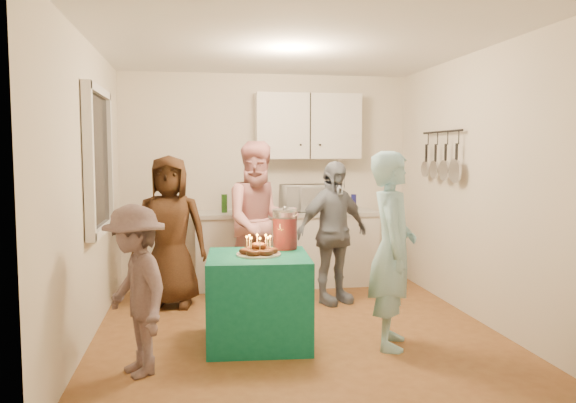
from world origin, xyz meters
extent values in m
plane|color=brown|center=(0.00, 0.00, 0.00)|extent=(4.00, 4.00, 0.00)
plane|color=white|center=(0.00, 0.00, 2.60)|extent=(4.00, 4.00, 0.00)
plane|color=silver|center=(0.00, 2.00, 1.30)|extent=(3.60, 3.60, 0.00)
plane|color=silver|center=(-1.80, 0.00, 1.30)|extent=(4.00, 4.00, 0.00)
plane|color=silver|center=(1.80, 0.00, 1.30)|extent=(4.00, 4.00, 0.00)
cube|color=black|center=(-1.77, 0.30, 1.55)|extent=(0.04, 1.00, 1.20)
cube|color=white|center=(0.20, 1.70, 0.43)|extent=(2.20, 0.58, 0.86)
cube|color=beige|center=(0.20, 1.70, 0.89)|extent=(2.24, 0.62, 0.05)
cube|color=white|center=(0.50, 1.85, 1.95)|extent=(1.30, 0.30, 0.80)
cube|color=black|center=(1.72, 0.70, 1.60)|extent=(0.12, 1.00, 0.60)
imported|color=white|center=(0.45, 1.70, 1.07)|extent=(0.62, 0.46, 0.32)
cube|color=#106A51|center=(-0.37, -0.36, 0.38)|extent=(0.91, 0.91, 0.76)
cylinder|color=#AF0E14|center=(-0.10, -0.10, 0.93)|extent=(0.22, 0.22, 0.34)
imported|color=#A0D9E9|center=(0.72, -0.62, 0.82)|extent=(0.56, 0.69, 1.64)
imported|color=brown|center=(-1.16, 0.95, 0.80)|extent=(0.83, 0.58, 1.60)
imported|color=#DC7280|center=(-0.20, 0.96, 0.87)|extent=(0.92, 0.75, 1.75)
imported|color=black|center=(0.56, 0.79, 0.77)|extent=(0.98, 0.70, 1.54)
imported|color=#594748|center=(-1.33, -0.89, 0.63)|extent=(0.78, 0.93, 1.26)
camera|label=1|loc=(-0.90, -5.03, 1.63)|focal=35.00mm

